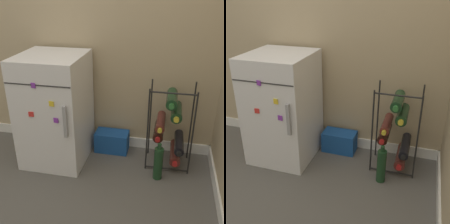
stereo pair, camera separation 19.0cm
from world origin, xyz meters
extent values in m
plane|color=#56544F|center=(0.00, 0.00, 0.00)|extent=(14.00, 14.00, 0.00)
cube|color=white|center=(0.00, 0.67, 0.04)|extent=(6.66, 0.01, 0.09)
cube|color=white|center=(-0.42, 0.39, 0.43)|extent=(0.48, 0.51, 0.87)
cube|color=#2D2D2D|center=(-0.42, 0.13, 0.72)|extent=(0.47, 0.00, 0.01)
cube|color=#9E9EA3|center=(-0.23, 0.11, 0.48)|extent=(0.02, 0.02, 0.24)
cube|color=red|center=(-0.48, 0.13, 0.50)|extent=(0.04, 0.01, 0.04)
cube|color=purple|center=(-0.44, 0.13, 0.72)|extent=(0.04, 0.02, 0.04)
cube|color=purple|center=(-0.30, 0.13, 0.47)|extent=(0.04, 0.01, 0.04)
cube|color=yellow|center=(-0.32, 0.13, 0.60)|extent=(0.04, 0.01, 0.04)
cylinder|color=black|center=(0.31, 0.36, 0.33)|extent=(0.01, 0.01, 0.67)
cylinder|color=black|center=(0.64, 0.36, 0.33)|extent=(0.01, 0.01, 0.67)
cylinder|color=black|center=(0.31, 0.58, 0.33)|extent=(0.01, 0.01, 0.67)
cylinder|color=black|center=(0.64, 0.58, 0.33)|extent=(0.01, 0.01, 0.67)
cylinder|color=black|center=(0.48, 0.36, 0.02)|extent=(0.32, 0.01, 0.01)
cylinder|color=black|center=(0.48, 0.36, 0.65)|extent=(0.32, 0.01, 0.01)
cylinder|color=#56231E|center=(0.53, 0.47, 0.11)|extent=(0.08, 0.29, 0.08)
cylinder|color=red|center=(0.53, 0.32, 0.11)|extent=(0.04, 0.02, 0.04)
cylinder|color=black|center=(0.56, 0.47, 0.20)|extent=(0.07, 0.30, 0.07)
cylinder|color=black|center=(0.56, 0.31, 0.20)|extent=(0.03, 0.02, 0.03)
cylinder|color=black|center=(0.39, 0.47, 0.29)|extent=(0.08, 0.26, 0.08)
cylinder|color=red|center=(0.39, 0.33, 0.29)|extent=(0.04, 0.02, 0.04)
cylinder|color=#56231E|center=(0.40, 0.47, 0.37)|extent=(0.07, 0.27, 0.07)
cylinder|color=gold|center=(0.40, 0.33, 0.37)|extent=(0.03, 0.02, 0.03)
cylinder|color=#19381E|center=(0.51, 0.47, 0.46)|extent=(0.08, 0.25, 0.08)
cylinder|color=gold|center=(0.51, 0.34, 0.46)|extent=(0.04, 0.02, 0.04)
cylinder|color=#19381E|center=(0.47, 0.47, 0.57)|extent=(0.08, 0.27, 0.08)
cylinder|color=#2D7033|center=(0.47, 0.33, 0.57)|extent=(0.04, 0.02, 0.04)
cube|color=#194C9E|center=(0.00, 0.57, 0.09)|extent=(0.28, 0.16, 0.18)
cylinder|color=#19381E|center=(0.41, 0.26, 0.13)|extent=(0.07, 0.07, 0.26)
cylinder|color=#19381E|center=(0.41, 0.26, 0.28)|extent=(0.03, 0.03, 0.04)
camera|label=1|loc=(0.44, -1.48, 1.34)|focal=45.00mm
camera|label=2|loc=(0.63, -1.43, 1.34)|focal=45.00mm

